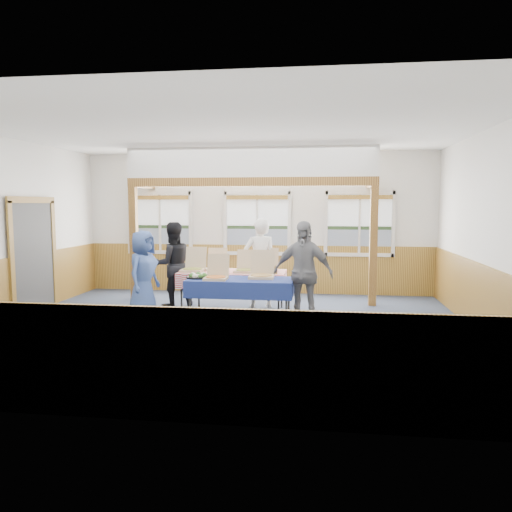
# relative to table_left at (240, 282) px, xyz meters

# --- Properties ---
(floor) EXTENTS (8.00, 8.00, 0.00)m
(floor) POSITION_rel_table_left_xyz_m (-0.09, -0.53, -0.70)
(floor) COLOR #2A3344
(floor) RESTS_ON ground
(ceiling) EXTENTS (8.00, 8.00, 0.00)m
(ceiling) POSITION_rel_table_left_xyz_m (-0.09, -0.53, 2.50)
(ceiling) COLOR white
(ceiling) RESTS_ON wall_back
(wall_back) EXTENTS (8.00, 0.00, 8.00)m
(wall_back) POSITION_rel_table_left_xyz_m (-0.09, 2.97, 0.90)
(wall_back) COLOR silver
(wall_back) RESTS_ON floor
(wall_front) EXTENTS (8.00, 0.00, 8.00)m
(wall_front) POSITION_rel_table_left_xyz_m (-0.09, -4.03, 0.90)
(wall_front) COLOR silver
(wall_front) RESTS_ON floor
(wall_right) EXTENTS (0.00, 8.00, 8.00)m
(wall_right) POSITION_rel_table_left_xyz_m (3.91, -0.53, 0.90)
(wall_right) COLOR silver
(wall_right) RESTS_ON floor
(wainscot_back) EXTENTS (7.98, 0.05, 1.10)m
(wainscot_back) POSITION_rel_table_left_xyz_m (-0.09, 2.94, -0.15)
(wainscot_back) COLOR brown
(wainscot_back) RESTS_ON floor
(wainscot_front) EXTENTS (7.98, 0.05, 1.10)m
(wainscot_front) POSITION_rel_table_left_xyz_m (-0.09, -4.01, -0.15)
(wainscot_front) COLOR brown
(wainscot_front) RESTS_ON floor
(wainscot_left) EXTENTS (0.05, 6.98, 1.10)m
(wainscot_left) POSITION_rel_table_left_xyz_m (-4.07, -0.53, -0.15)
(wainscot_left) COLOR brown
(wainscot_left) RESTS_ON floor
(wainscot_right) EXTENTS (0.05, 6.98, 1.10)m
(wainscot_right) POSITION_rel_table_left_xyz_m (3.88, -0.53, -0.15)
(wainscot_right) COLOR brown
(wainscot_right) RESTS_ON floor
(cased_opening) EXTENTS (0.06, 1.30, 2.10)m
(cased_opening) POSITION_rel_table_left_xyz_m (-4.05, 0.37, 0.35)
(cased_opening) COLOR #373737
(cased_opening) RESTS_ON wall_left
(window_left) EXTENTS (1.56, 0.10, 1.46)m
(window_left) POSITION_rel_table_left_xyz_m (-2.39, 2.92, 0.98)
(window_left) COLOR silver
(window_left) RESTS_ON wall_back
(window_mid) EXTENTS (1.56, 0.10, 1.46)m
(window_mid) POSITION_rel_table_left_xyz_m (-0.09, 2.92, 0.98)
(window_mid) COLOR silver
(window_mid) RESTS_ON wall_back
(window_right) EXTENTS (1.56, 0.10, 1.46)m
(window_right) POSITION_rel_table_left_xyz_m (2.21, 2.92, 0.98)
(window_right) COLOR silver
(window_right) RESTS_ON wall_back
(post_left) EXTENTS (0.15, 0.15, 2.40)m
(post_left) POSITION_rel_table_left_xyz_m (-2.59, 1.77, 0.50)
(post_left) COLOR #5A3514
(post_left) RESTS_ON floor
(post_right) EXTENTS (0.15, 0.15, 2.40)m
(post_right) POSITION_rel_table_left_xyz_m (2.41, 1.77, 0.50)
(post_right) COLOR #5A3514
(post_right) RESTS_ON floor
(cross_beam) EXTENTS (5.15, 0.18, 0.18)m
(cross_beam) POSITION_rel_table_left_xyz_m (-0.09, 1.77, 1.79)
(cross_beam) COLOR #5A3514
(cross_beam) RESTS_ON post_left
(table_left) EXTENTS (1.96, 1.28, 0.76)m
(table_left) POSITION_rel_table_left_xyz_m (0.00, 0.00, 0.00)
(table_left) COLOR #373737
(table_left) RESTS_ON floor
(table_right) EXTENTS (2.13, 1.20, 0.76)m
(table_right) POSITION_rel_table_left_xyz_m (-0.31, 0.93, 0.01)
(table_right) COLOR #373737
(table_right) RESTS_ON floor
(pizza_box_a) EXTENTS (0.39, 0.48, 0.42)m
(pizza_box_a) POSITION_rel_table_left_xyz_m (-0.40, -0.11, 0.12)
(pizza_box_a) COLOR tan
(pizza_box_a) RESTS_ON table_left
(pizza_box_b) EXTENTS (0.45, 0.54, 0.47)m
(pizza_box_b) POSITION_rel_table_left_xyz_m (0.35, 0.16, 0.13)
(pizza_box_b) COLOR tan
(pizza_box_b) RESTS_ON table_left
(pizza_box_c) EXTENTS (0.42, 0.51, 0.45)m
(pizza_box_c) POSITION_rel_table_left_xyz_m (-1.06, 0.84, 0.13)
(pizza_box_c) COLOR tan
(pizza_box_c) RESTS_ON table_right
(pizza_box_d) EXTENTS (0.41, 0.49, 0.41)m
(pizza_box_d) POSITION_rel_table_left_xyz_m (-0.66, 1.12, 0.12)
(pizza_box_d) COLOR tan
(pizza_box_d) RESTS_ON table_right
(pizza_box_e) EXTENTS (0.39, 0.47, 0.41)m
(pizza_box_e) POSITION_rel_table_left_xyz_m (-0.06, 0.85, 0.12)
(pizza_box_e) COLOR tan
(pizza_box_e) RESTS_ON table_right
(pizza_box_f) EXTENTS (0.40, 0.49, 0.43)m
(pizza_box_f) POSITION_rel_table_left_xyz_m (0.34, 1.08, 0.12)
(pizza_box_f) COLOR tan
(pizza_box_f) RESTS_ON table_right
(veggie_tray) EXTENTS (0.42, 0.42, 0.09)m
(veggie_tray) POSITION_rel_table_left_xyz_m (-0.75, 0.00, 0.09)
(veggie_tray) COLOR black
(veggie_tray) RESTS_ON table_left
(drink_glass) EXTENTS (0.07, 0.07, 0.15)m
(drink_glass) POSITION_rel_table_left_xyz_m (0.54, 0.68, 0.13)
(drink_glass) COLOR #A4721B
(drink_glass) RESTS_ON table_right
(woman_white) EXTENTS (0.74, 0.60, 1.76)m
(woman_white) POSITION_rel_table_left_xyz_m (0.18, 1.27, 0.18)
(woman_white) COLOR white
(woman_white) RESTS_ON floor
(woman_black) EXTENTS (1.03, 0.97, 1.69)m
(woman_black) POSITION_rel_table_left_xyz_m (-1.57, 1.17, 0.14)
(woman_black) COLOR black
(woman_black) RESTS_ON floor
(man_blue) EXTENTS (0.64, 0.85, 1.57)m
(man_blue) POSITION_rel_table_left_xyz_m (-1.83, 0.23, 0.09)
(man_blue) COLOR #3A5493
(man_blue) RESTS_ON floor
(person_grey) EXTENTS (1.11, 0.68, 1.76)m
(person_grey) POSITION_rel_table_left_xyz_m (1.07, -0.03, 0.18)
(person_grey) COLOR gray
(person_grey) RESTS_ON floor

